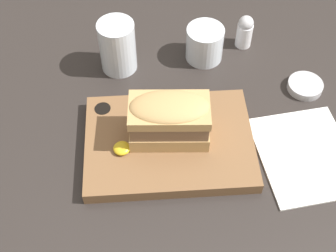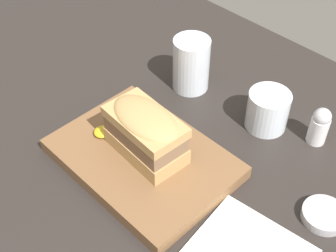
# 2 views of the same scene
# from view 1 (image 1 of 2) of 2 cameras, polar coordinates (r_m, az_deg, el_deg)

# --- Properties ---
(dining_table) EXTENTS (1.77, 0.96, 0.02)m
(dining_table) POSITION_cam_1_polar(r_m,az_deg,el_deg) (0.89, 3.34, -1.38)
(dining_table) COLOR #282321
(dining_table) RESTS_ON ground
(serving_board) EXTENTS (0.30, 0.22, 0.03)m
(serving_board) POSITION_cam_1_polar(r_m,az_deg,el_deg) (0.85, 0.08, -2.01)
(serving_board) COLOR brown
(serving_board) RESTS_ON dining_table
(sandwich) EXTENTS (0.14, 0.09, 0.09)m
(sandwich) POSITION_cam_1_polar(r_m,az_deg,el_deg) (0.80, 0.15, 1.00)
(sandwich) COLOR tan
(sandwich) RESTS_ON serving_board
(mustard_dollop) EXTENTS (0.03, 0.03, 0.01)m
(mustard_dollop) POSITION_cam_1_polar(r_m,az_deg,el_deg) (0.82, -5.66, -2.71)
(mustard_dollop) COLOR gold
(mustard_dollop) RESTS_ON serving_board
(water_glass) EXTENTS (0.07, 0.07, 0.11)m
(water_glass) POSITION_cam_1_polar(r_m,az_deg,el_deg) (0.96, -6.13, 9.30)
(water_glass) COLOR silver
(water_glass) RESTS_ON dining_table
(wine_glass) EXTENTS (0.08, 0.08, 0.07)m
(wine_glass) POSITION_cam_1_polar(r_m,az_deg,el_deg) (0.99, 4.48, 9.87)
(wine_glass) COLOR silver
(wine_glass) RESTS_ON dining_table
(napkin) EXTENTS (0.19, 0.22, 0.00)m
(napkin) POSITION_cam_1_polar(r_m,az_deg,el_deg) (0.88, 16.43, -3.40)
(napkin) COLOR white
(napkin) RESTS_ON dining_table
(salt_shaker) EXTENTS (0.03, 0.03, 0.08)m
(salt_shaker) POSITION_cam_1_polar(r_m,az_deg,el_deg) (1.03, 9.34, 11.36)
(salt_shaker) COLOR white
(salt_shaker) RESTS_ON dining_table
(condiment_dish) EXTENTS (0.07, 0.07, 0.02)m
(condiment_dish) POSITION_cam_1_polar(r_m,az_deg,el_deg) (0.98, 16.37, 4.70)
(condiment_dish) COLOR #B2B2B7
(condiment_dish) RESTS_ON dining_table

